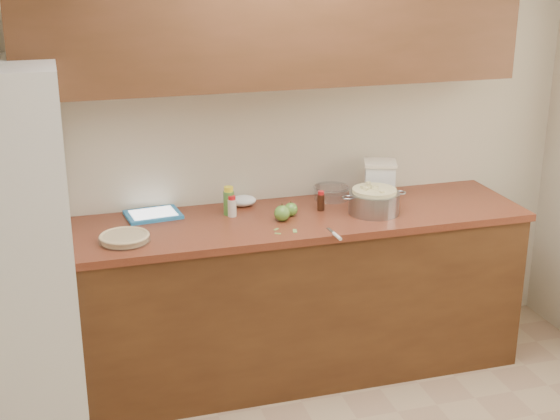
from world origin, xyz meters
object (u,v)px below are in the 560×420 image
object	(u,v)px
flour_canister	(380,180)
tablet	(153,215)
pie	(125,238)
colander	(374,201)

from	to	relation	value
flour_canister	tablet	world-z (taller)	flour_canister
flour_canister	tablet	distance (m)	1.28
flour_canister	tablet	bearing A→B (deg)	177.24
pie	colander	distance (m)	1.33
pie	colander	world-z (taller)	colander
pie	flour_canister	size ratio (longest dim) A/B	1.10
flour_canister	colander	bearing A→B (deg)	-119.54
pie	tablet	world-z (taller)	pie
colander	tablet	xyz separation A→B (m)	(-1.15, 0.28, -0.06)
pie	colander	bearing A→B (deg)	2.39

